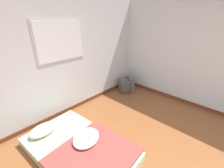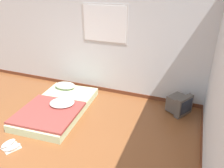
% 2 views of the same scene
% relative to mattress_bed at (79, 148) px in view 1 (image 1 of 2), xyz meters
% --- Properties ---
extents(wall_back, '(7.72, 0.08, 2.60)m').
position_rel_mattress_bed_xyz_m(wall_back, '(0.31, 1.29, 1.18)').
color(wall_back, silver).
rests_on(wall_back, ground_plane).
extents(mattress_bed, '(1.32, 2.03, 0.30)m').
position_rel_mattress_bed_xyz_m(mattress_bed, '(0.00, 0.00, 0.00)').
color(mattress_bed, beige).
rests_on(mattress_bed, ground_plane).
extents(crt_tv, '(0.55, 0.56, 0.42)m').
position_rel_mattress_bed_xyz_m(crt_tv, '(2.47, 0.90, 0.09)').
color(crt_tv, '#56514C').
rests_on(crt_tv, ground_plane).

